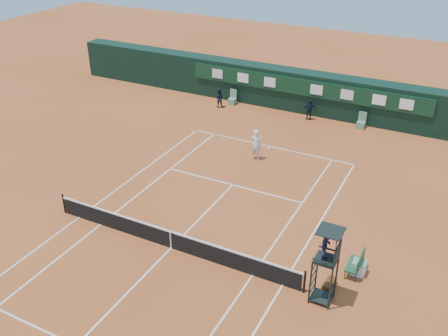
{
  "coord_description": "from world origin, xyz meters",
  "views": [
    {
      "loc": [
        10.55,
        -15.25,
        14.3
      ],
      "look_at": [
        -0.34,
        6.0,
        1.2
      ],
      "focal_mm": 40.0,
      "sensor_mm": 36.0,
      "label": 1
    }
  ],
  "objects_px": {
    "player": "(256,144)",
    "cooler": "(359,267)",
    "player_bench": "(357,263)",
    "umpire_chair": "(327,251)",
    "tennis_net": "(171,239)"
  },
  "relations": [
    {
      "from": "player_bench",
      "to": "umpire_chair",
      "type": "bearing_deg",
      "value": -111.19
    },
    {
      "from": "tennis_net",
      "to": "player_bench",
      "type": "bearing_deg",
      "value": 14.74
    },
    {
      "from": "player",
      "to": "cooler",
      "type": "bearing_deg",
      "value": 140.51
    },
    {
      "from": "player_bench",
      "to": "cooler",
      "type": "bearing_deg",
      "value": 33.28
    },
    {
      "from": "player_bench",
      "to": "player",
      "type": "xyz_separation_m",
      "value": [
        -8.14,
        7.8,
        0.38
      ]
    },
    {
      "from": "umpire_chair",
      "to": "player_bench",
      "type": "distance_m",
      "value": 3.0
    },
    {
      "from": "tennis_net",
      "to": "umpire_chair",
      "type": "height_order",
      "value": "umpire_chair"
    },
    {
      "from": "player_bench",
      "to": "cooler",
      "type": "relative_size",
      "value": 1.86
    },
    {
      "from": "cooler",
      "to": "player",
      "type": "bearing_deg",
      "value": 136.86
    },
    {
      "from": "umpire_chair",
      "to": "tennis_net",
      "type": "bearing_deg",
      "value": 179.32
    },
    {
      "from": "cooler",
      "to": "player",
      "type": "height_order",
      "value": "player"
    },
    {
      "from": "umpire_chair",
      "to": "player_bench",
      "type": "height_order",
      "value": "umpire_chair"
    },
    {
      "from": "player",
      "to": "umpire_chair",
      "type": "bearing_deg",
      "value": 129.78
    },
    {
      "from": "cooler",
      "to": "umpire_chair",
      "type": "bearing_deg",
      "value": -112.91
    },
    {
      "from": "umpire_chair",
      "to": "player",
      "type": "relative_size",
      "value": 1.75
    }
  ]
}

